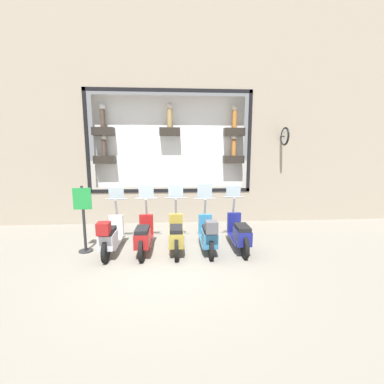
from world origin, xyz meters
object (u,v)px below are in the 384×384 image
at_px(scooter_navy_0, 239,234).
at_px(scooter_silver_4, 110,236).
at_px(scooter_olive_2, 176,235).
at_px(shop_sign_post, 84,217).
at_px(scooter_red_3, 144,236).
at_px(scooter_teal_1, 208,234).

height_order(scooter_navy_0, scooter_silver_4, scooter_navy_0).
bearing_deg(scooter_olive_2, shop_sign_post, 86.15).
bearing_deg(scooter_navy_0, scooter_red_3, 89.99).
xyz_separation_m(scooter_red_3, scooter_silver_4, (-0.06, 0.83, 0.03)).
distance_m(scooter_teal_1, scooter_silver_4, 2.48).
bearing_deg(scooter_teal_1, scooter_navy_0, -85.41).
height_order(scooter_teal_1, scooter_olive_2, scooter_teal_1).
xyz_separation_m(scooter_silver_4, shop_sign_post, (0.22, 0.70, 0.46)).
bearing_deg(scooter_red_3, scooter_olive_2, -90.00).
bearing_deg(scooter_red_3, scooter_teal_1, -92.31).
xyz_separation_m(scooter_olive_2, scooter_red_3, (0.00, 0.83, -0.00)).
bearing_deg(scooter_navy_0, scooter_teal_1, 94.59).
bearing_deg(shop_sign_post, scooter_silver_4, -107.65).
distance_m(scooter_navy_0, scooter_silver_4, 3.31).
xyz_separation_m(scooter_navy_0, scooter_red_3, (0.00, 2.48, -0.00)).
bearing_deg(scooter_olive_2, scooter_navy_0, -90.01).
relative_size(scooter_silver_4, shop_sign_post, 1.05).
distance_m(scooter_silver_4, shop_sign_post, 0.87).
distance_m(scooter_olive_2, scooter_red_3, 0.83).
bearing_deg(shop_sign_post, scooter_navy_0, -92.26).
height_order(scooter_teal_1, scooter_red_3, same).
bearing_deg(scooter_navy_0, scooter_olive_2, 89.99).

